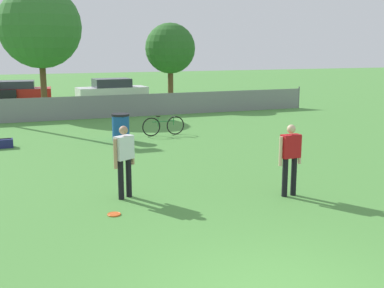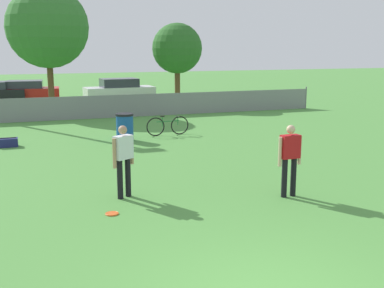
% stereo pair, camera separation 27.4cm
% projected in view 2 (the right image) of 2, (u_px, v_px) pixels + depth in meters
% --- Properties ---
extents(fence_backline, '(24.30, 0.07, 1.21)m').
position_uv_depth(fence_backline, '(87.00, 107.00, 22.94)').
color(fence_backline, gray).
rests_on(fence_backline, ground_plane).
extents(tree_near_pole, '(4.27, 4.27, 6.54)m').
position_uv_depth(tree_near_pole, '(48.00, 27.00, 25.05)').
color(tree_near_pole, brown).
rests_on(tree_near_pole, ground_plane).
extents(tree_far_right, '(2.92, 2.92, 4.77)m').
position_uv_depth(tree_far_right, '(177.00, 49.00, 27.98)').
color(tree_far_right, brown).
rests_on(tree_far_right, ground_plane).
extents(player_thrower_red, '(0.60, 0.24, 1.67)m').
position_uv_depth(player_thrower_red, '(290.00, 155.00, 10.89)').
color(player_thrower_red, black).
rests_on(player_thrower_red, ground_plane).
extents(player_receiver_white, '(0.53, 0.41, 1.67)m').
position_uv_depth(player_receiver_white, '(123.00, 156.00, 10.81)').
color(player_receiver_white, black).
rests_on(player_receiver_white, ground_plane).
extents(frisbee_disc, '(0.28, 0.28, 0.03)m').
position_uv_depth(frisbee_disc, '(112.00, 214.00, 9.89)').
color(frisbee_disc, '#E5591E').
rests_on(frisbee_disc, ground_plane).
extents(bicycle_sideline, '(1.72, 0.44, 0.78)m').
position_uv_depth(bicycle_sideline, '(168.00, 126.00, 18.69)').
color(bicycle_sideline, black).
rests_on(bicycle_sideline, ground_plane).
extents(trash_bin, '(0.65, 0.65, 1.00)m').
position_uv_depth(trash_bin, '(125.00, 127.00, 17.63)').
color(trash_bin, '#194C99').
rests_on(trash_bin, ground_plane).
extents(gear_bag_sideline, '(0.66, 0.36, 0.32)m').
position_uv_depth(gear_bag_sideline, '(8.00, 143.00, 16.55)').
color(gear_bag_sideline, navy).
rests_on(gear_bag_sideline, ground_plane).
extents(parked_car_red, '(4.28, 2.17, 1.30)m').
position_uv_depth(parked_car_red, '(25.00, 91.00, 30.55)').
color(parked_car_red, black).
rests_on(parked_car_red, ground_plane).
extents(parked_car_white, '(4.43, 1.98, 1.43)m').
position_uv_depth(parked_car_white, '(119.00, 90.00, 30.51)').
color(parked_car_white, black).
rests_on(parked_car_white, ground_plane).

